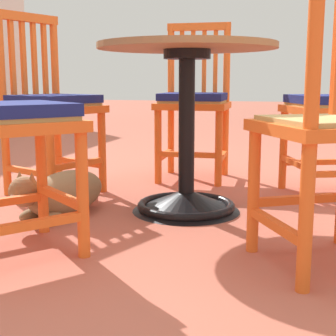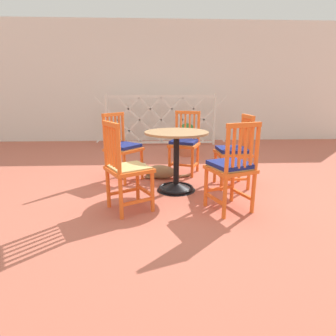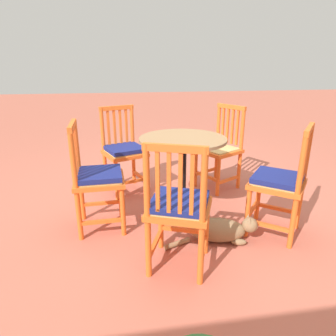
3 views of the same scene
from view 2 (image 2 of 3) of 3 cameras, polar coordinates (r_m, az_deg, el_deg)
ground_plane at (r=3.32m, az=1.63°, el=-5.47°), size 24.00×24.00×0.00m
building_wall_backdrop at (r=7.08m, az=-0.82°, el=17.08°), size 10.00×0.20×2.80m
lattice_fence_panel at (r=6.39m, az=-1.41°, el=9.86°), size 2.99×0.06×1.15m
cafe_table at (r=3.40m, az=1.70°, el=0.04°), size 0.76×0.76×0.73m
orange_chair_tucked_in at (r=3.81m, az=-9.32°, el=4.03°), size 0.56×0.56×0.91m
orange_chair_by_planter at (r=2.80m, az=-8.53°, el=-0.28°), size 0.54×0.54×0.91m
orange_chair_facing_out at (r=2.83m, az=12.91°, el=-0.05°), size 0.52×0.52×0.91m
orange_chair_at_corner at (r=3.61m, az=13.41°, el=3.19°), size 0.42×0.42×0.91m
orange_chair_near_fence at (r=4.10m, az=3.41°, el=5.00°), size 0.52×0.52×0.91m
tabby_cat at (r=3.92m, az=-2.09°, el=-0.75°), size 0.75×0.29×0.23m
terracotta_planter at (r=5.30m, az=3.88°, el=6.03°), size 0.32×0.32×0.62m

